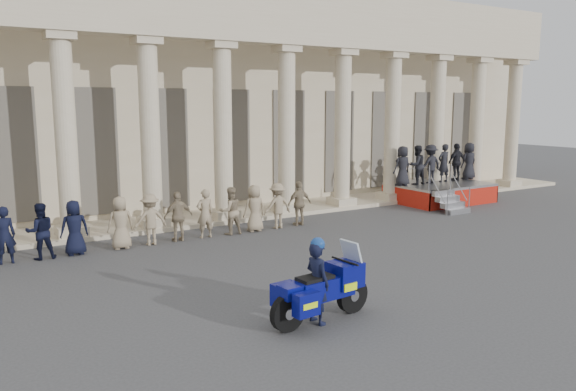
# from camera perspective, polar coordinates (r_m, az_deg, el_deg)

# --- Properties ---
(ground) EXTENTS (90.00, 90.00, 0.00)m
(ground) POSITION_cam_1_polar(r_m,az_deg,el_deg) (12.91, 3.43, -9.66)
(ground) COLOR #3A3A3C
(ground) RESTS_ON ground
(building) EXTENTS (40.00, 12.50, 9.00)m
(building) POSITION_cam_1_polar(r_m,az_deg,el_deg) (25.74, -15.75, 9.69)
(building) COLOR #BEAD8F
(building) RESTS_ON ground
(officer_rank) EXTENTS (18.76, 0.59, 1.55)m
(officer_rank) POSITION_cam_1_polar(r_m,az_deg,el_deg) (16.60, -25.70, -3.51)
(officer_rank) COLOR black
(officer_rank) RESTS_ON ground
(reviewing_stand) EXTENTS (4.81, 3.92, 2.47)m
(reviewing_stand) POSITION_cam_1_polar(r_m,az_deg,el_deg) (24.96, 14.93, 2.48)
(reviewing_stand) COLOR gray
(reviewing_stand) RESTS_ON ground
(motorcycle) EXTENTS (2.36, 0.99, 1.51)m
(motorcycle) POSITION_cam_1_polar(r_m,az_deg,el_deg) (11.02, 3.50, -9.45)
(motorcycle) COLOR black
(motorcycle) RESTS_ON ground
(rider) EXTENTS (0.44, 0.62, 1.70)m
(rider) POSITION_cam_1_polar(r_m,az_deg,el_deg) (10.88, 2.99, -8.62)
(rider) COLOR black
(rider) RESTS_ON ground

